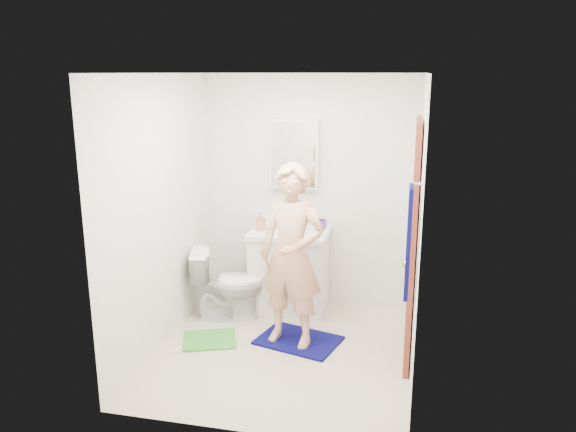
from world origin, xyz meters
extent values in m
cube|color=beige|center=(0.00, 0.00, -0.01)|extent=(2.20, 2.40, 0.02)
cube|color=white|center=(0.00, 0.00, 2.41)|extent=(2.20, 2.40, 0.02)
cube|color=silver|center=(0.00, 1.21, 1.20)|extent=(2.20, 0.02, 2.40)
cube|color=silver|center=(0.00, -1.21, 1.20)|extent=(2.20, 0.02, 2.40)
cube|color=silver|center=(-1.11, 0.00, 1.20)|extent=(0.02, 2.40, 2.40)
cube|color=silver|center=(1.11, 0.00, 1.20)|extent=(0.02, 2.40, 2.40)
cube|color=white|center=(-0.15, 0.91, 0.40)|extent=(0.75, 0.55, 0.80)
cube|color=white|center=(-0.15, 0.91, 0.83)|extent=(0.79, 0.59, 0.05)
cylinder|color=white|center=(-0.15, 0.91, 0.84)|extent=(0.40, 0.40, 0.03)
cylinder|color=silver|center=(-0.15, 1.09, 0.91)|extent=(0.03, 0.03, 0.12)
cube|color=white|center=(-0.15, 1.14, 1.60)|extent=(0.50, 0.12, 0.70)
cube|color=white|center=(-0.15, 1.08, 1.60)|extent=(0.46, 0.01, 0.66)
cube|color=brown|center=(1.07, 0.15, 1.02)|extent=(0.05, 0.80, 2.05)
sphere|color=gold|center=(1.03, -0.17, 0.95)|extent=(0.07, 0.07, 0.07)
cube|color=#080851|center=(1.03, -0.57, 1.25)|extent=(0.03, 0.24, 0.80)
cylinder|color=silver|center=(1.07, -0.57, 1.67)|extent=(0.06, 0.02, 0.02)
imported|color=white|center=(-0.71, 0.57, 0.36)|extent=(0.78, 0.56, 0.71)
cube|color=#080851|center=(0.09, 0.20, 0.01)|extent=(0.83, 0.68, 0.02)
cube|color=green|center=(-0.71, 0.03, 0.01)|extent=(0.59, 0.54, 0.02)
imported|color=tan|center=(-0.44, 0.87, 0.94)|extent=(0.11, 0.11, 0.19)
imported|color=#653D87|center=(0.15, 1.04, 0.90)|extent=(0.16, 0.16, 0.10)
imported|color=#E0A47E|center=(0.04, 0.14, 0.84)|extent=(0.67, 0.51, 1.64)
camera|label=1|loc=(1.02, -4.43, 2.41)|focal=35.00mm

